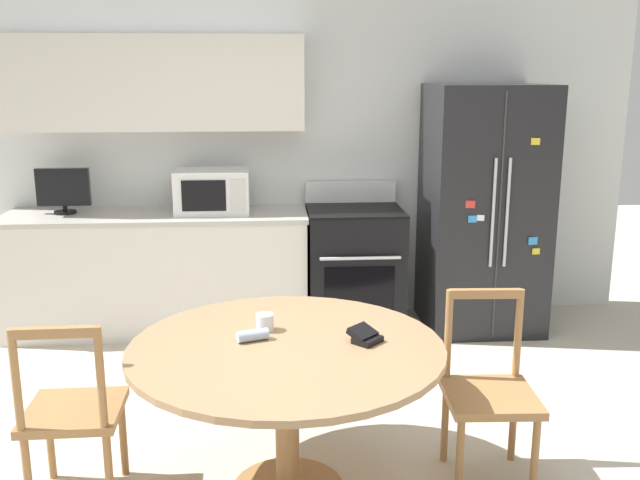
% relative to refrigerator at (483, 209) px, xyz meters
% --- Properties ---
extents(back_wall, '(5.20, 0.44, 2.60)m').
position_rel_refrigerator_xyz_m(back_wall, '(-1.65, 0.38, 0.53)').
color(back_wall, silver).
rests_on(back_wall, ground_plane).
extents(kitchen_counter, '(2.24, 0.64, 0.90)m').
position_rel_refrigerator_xyz_m(kitchen_counter, '(-2.44, 0.08, -0.47)').
color(kitchen_counter, silver).
rests_on(kitchen_counter, ground_plane).
extents(refrigerator, '(0.85, 0.78, 1.83)m').
position_rel_refrigerator_xyz_m(refrigerator, '(0.00, 0.00, 0.00)').
color(refrigerator, black).
rests_on(refrigerator, ground_plane).
extents(oven_range, '(0.71, 0.68, 1.08)m').
position_rel_refrigerator_xyz_m(oven_range, '(-0.96, 0.06, -0.45)').
color(oven_range, black).
rests_on(oven_range, ground_plane).
extents(microwave, '(0.54, 0.39, 0.32)m').
position_rel_refrigerator_xyz_m(microwave, '(-2.02, 0.10, 0.14)').
color(microwave, white).
rests_on(microwave, kitchen_counter).
extents(countertop_tv, '(0.38, 0.16, 0.34)m').
position_rel_refrigerator_xyz_m(countertop_tv, '(-3.11, 0.14, 0.16)').
color(countertop_tv, black).
rests_on(countertop_tv, kitchen_counter).
extents(dining_table, '(1.42, 1.42, 0.73)m').
position_rel_refrigerator_xyz_m(dining_table, '(-1.54, -2.16, -0.30)').
color(dining_table, '#997551').
rests_on(dining_table, ground_plane).
extents(dining_chair_right, '(0.44, 0.44, 0.90)m').
position_rel_refrigerator_xyz_m(dining_chair_right, '(-0.58, -2.09, -0.48)').
color(dining_chair_right, '#9E7042').
rests_on(dining_chair_right, ground_plane).
extents(dining_chair_left, '(0.43, 0.43, 0.90)m').
position_rel_refrigerator_xyz_m(dining_chair_left, '(-2.50, -2.16, -0.48)').
color(dining_chair_left, '#9E7042').
rests_on(dining_chair_left, ground_plane).
extents(candle_glass, '(0.08, 0.08, 0.08)m').
position_rel_refrigerator_xyz_m(candle_glass, '(-1.64, -1.96, -0.15)').
color(candle_glass, silver).
rests_on(candle_glass, dining_table).
extents(folded_napkin, '(0.15, 0.09, 0.05)m').
position_rel_refrigerator_xyz_m(folded_napkin, '(-1.69, -2.10, -0.16)').
color(folded_napkin, '#A3BCDB').
rests_on(folded_napkin, dining_table).
extents(wallet, '(0.17, 0.17, 0.07)m').
position_rel_refrigerator_xyz_m(wallet, '(-1.18, -2.15, -0.16)').
color(wallet, black).
rests_on(wallet, dining_table).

